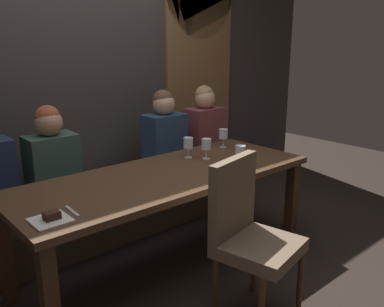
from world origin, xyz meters
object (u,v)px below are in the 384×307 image
chair_near_side (248,229)px  wine_glass_end_right (188,143)px  wine_glass_far_left (240,152)px  dessert_plate (51,218)px  banquette_bench (118,210)px  fork_on_table (72,211)px  wine_glass_center_back (206,145)px  diner_bearded (52,158)px  wine_glass_far_right (223,135)px  diner_near_end (205,127)px  diner_far_end (164,135)px  dining_table (167,185)px

chair_near_side → wine_glass_end_right: bearing=70.6°
wine_glass_far_left → dessert_plate: 1.44m
banquette_bench → fork_on_table: (-0.80, -0.89, 0.51)m
chair_near_side → wine_glass_center_back: (0.41, 0.80, 0.30)m
diner_bearded → fork_on_table: 0.92m
wine_glass_far_right → wine_glass_far_left: (-0.32, -0.49, -0.00)m
wine_glass_end_right → wine_glass_far_right: bearing=6.0°
wine_glass_far_right → diner_near_end: bearing=65.9°
diner_far_end → wine_glass_end_right: size_ratio=4.73×
banquette_bench → wine_glass_far_right: size_ratio=15.24×
diner_bearded → wine_glass_end_right: bearing=-28.1°
diner_far_end → chair_near_side: bearing=-108.2°
diner_bearded → diner_near_end: diner_near_end is taller
chair_near_side → wine_glass_far_right: chair_near_side is taller
chair_near_side → wine_glass_far_left: size_ratio=5.98×
chair_near_side → wine_glass_center_back: size_ratio=5.98×
wine_glass_end_right → dessert_plate: (-1.31, -0.43, -0.10)m
dining_table → wine_glass_far_right: wine_glass_far_right is taller
diner_near_end → banquette_bench: bearing=-179.8°
dining_table → diner_near_end: 1.25m
banquette_bench → chair_near_side: 1.46m
diner_bearded → diner_far_end: 1.06m
diner_near_end → wine_glass_far_left: 1.08m
dining_table → wine_glass_far_left: size_ratio=13.41×
chair_near_side → wine_glass_far_right: (0.77, 0.97, 0.29)m
wine_glass_end_right → wine_glass_far_left: bearing=-74.2°
dining_table → wine_glass_center_back: (0.46, 0.08, 0.20)m
wine_glass_end_right → fork_on_table: bearing=-161.6°
diner_bearded → diner_near_end: (1.56, 0.02, 0.02)m
chair_near_side → wine_glass_far_left: chair_near_side is taller
dining_table → banquette_bench: dining_table is taller
wine_glass_far_left → wine_glass_end_right: bearing=105.8°
chair_near_side → wine_glass_end_right: 1.02m
wine_glass_center_back → wine_glass_end_right: (-0.08, 0.12, 0.00)m
wine_glass_center_back → wine_glass_far_right: 0.40m
wine_glass_center_back → dining_table: bearing=-170.3°
banquette_bench → dessert_plate: bearing=-135.2°
dining_table → diner_bearded: 0.89m
wine_glass_end_right → diner_bearded: bearing=151.9°
banquette_bench → diner_far_end: (0.52, -0.00, 0.59)m
dining_table → diner_far_end: size_ratio=2.83×
dining_table → diner_near_end: (1.02, 0.70, 0.17)m
diner_bearded → wine_glass_far_left: 1.39m
banquette_bench → dessert_plate: 1.42m
wine_glass_far_left → fork_on_table: bearing=177.8°
diner_near_end → wine_glass_center_back: diner_near_end is taller
dining_table → diner_far_end: (0.52, 0.70, 0.16)m
wine_glass_far_right → banquette_bench: bearing=151.1°
diner_bearded → wine_glass_end_right: 1.04m
dining_table → diner_bearded: bearing=128.0°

